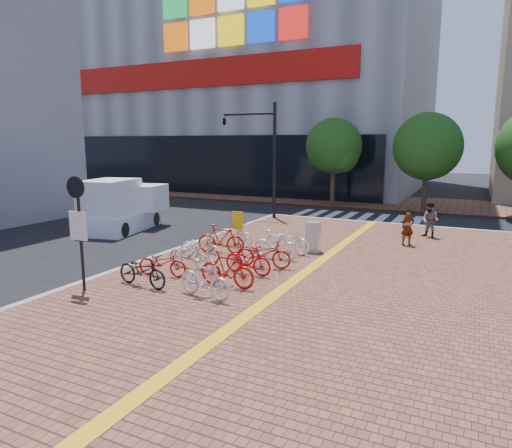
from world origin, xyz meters
The scene contains 28 objects.
ground centered at (0.00, 0.00, 0.00)m, with size 120.00×120.00×0.00m, color black.
sidewalk centered at (3.00, -5.00, 0.07)m, with size 14.00×34.00×0.15m, color brown.
tactile_strip centered at (2.00, -5.00, 0.16)m, with size 0.40×34.00×0.01m, color #F9AE16.
kerb_west centered at (-4.00, -5.00, 0.08)m, with size 0.25×34.00×0.15m, color gray.
kerb_north centered at (3.00, 12.00, 0.08)m, with size 14.00×0.25×0.15m, color gray.
far_sidewalk centered at (0.00, 21.00, 0.07)m, with size 70.00×8.00×0.15m, color brown.
department_store centered at (-15.99, 31.95, 13.98)m, with size 36.00×24.27×28.00m.
crosswalk centered at (0.50, 14.00, 0.01)m, with size 7.50×4.00×0.01m.
street_trees centered at (5.04, 17.45, 4.10)m, with size 16.20×4.60×6.35m.
bike_0 centered at (-1.93, -2.57, 0.65)m, with size 0.66×1.89×0.99m, color black.
bike_1 centered at (-2.06, -1.41, 0.59)m, with size 0.59×1.69×0.89m, color #B7100D.
bike_2 centered at (-1.91, -0.15, 0.60)m, with size 0.60×1.72×0.90m, color #B6B6BB.
bike_3 centered at (-2.07, 0.86, 0.65)m, with size 0.66×1.89×0.99m, color silver.
bike_4 centered at (-1.89, 2.07, 0.73)m, with size 0.54×1.92×1.16m, color #B4230C.
bike_5 centered at (-2.13, 3.42, 0.64)m, with size 0.65×1.87×0.98m, color silver.
bike_6 centered at (0.32, -2.63, 0.69)m, with size 0.51×1.81×1.09m, color silver.
bike_7 centered at (0.40, -1.49, 0.70)m, with size 0.52×1.83×1.10m, color red.
bike_8 centered at (0.37, -0.04, 0.67)m, with size 0.49×1.73×1.04m, color #B40C19.
bike_9 centered at (0.47, 0.92, 0.67)m, with size 0.69×1.97×1.03m, color #AB1A0C.
bike_10 centered at (0.36, 2.24, 0.69)m, with size 0.51×1.79×1.08m, color white.
bike_11 centered at (0.42, 3.31, 0.66)m, with size 0.67×1.93×1.01m, color white.
pedestrian_a centered at (4.47, 6.79, 0.93)m, with size 0.57×0.38×1.57m, color gray.
pedestrian_b centered at (5.17, 8.91, 0.95)m, with size 0.78×0.60×1.60m, color #454A57.
utility_box centered at (1.26, 3.91, 0.76)m, with size 0.56×0.40×1.21m, color silver.
yellow_sign centered at (-1.34, 2.46, 1.30)m, with size 0.45×0.10×1.66m.
notice_sign centered at (-3.25, -3.66, 2.27)m, with size 0.62×0.15×3.37m.
traffic_light_pole centered at (-5.00, 10.92, 4.64)m, with size 3.49×1.35×6.50m.
box_truck centered at (-9.16, 4.69, 1.24)m, with size 2.85×4.87×2.64m.
Camera 1 is at (6.97, -13.01, 4.47)m, focal length 32.00 mm.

